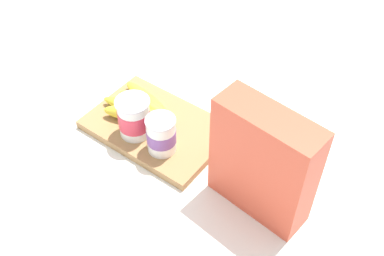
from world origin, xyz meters
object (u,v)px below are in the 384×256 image
at_px(yogurt_cup_front, 161,135).
at_px(cereal_box, 263,163).
at_px(banana_bunch, 142,107).
at_px(yogurt_cup_back, 134,117).
at_px(cutting_board, 157,127).

bearing_deg(yogurt_cup_front, cereal_box, -176.46).
relative_size(yogurt_cup_front, banana_bunch, 0.48).
bearing_deg(banana_bunch, yogurt_cup_back, 117.97).
height_order(yogurt_cup_front, yogurt_cup_back, yogurt_cup_back).
relative_size(cutting_board, banana_bunch, 1.70).
relative_size(cutting_board, cereal_box, 1.29).
height_order(cutting_board, yogurt_cup_front, yogurt_cup_front).
xyz_separation_m(cutting_board, yogurt_cup_back, (0.02, 0.05, 0.06)).
height_order(cutting_board, yogurt_cup_back, yogurt_cup_back).
height_order(cereal_box, yogurt_cup_back, cereal_box).
xyz_separation_m(cutting_board, banana_bunch, (0.05, -0.01, 0.03)).
bearing_deg(yogurt_cup_front, yogurt_cup_back, -2.32).
distance_m(cereal_box, banana_bunch, 0.36).
distance_m(cutting_board, yogurt_cup_front, 0.09).
bearing_deg(cereal_box, banana_bunch, 178.58).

